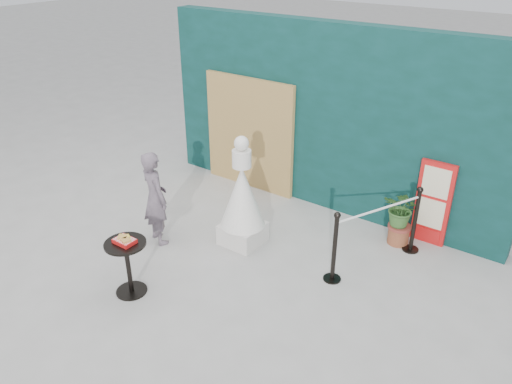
# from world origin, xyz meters

# --- Properties ---
(ground) EXTENTS (60.00, 60.00, 0.00)m
(ground) POSITION_xyz_m (0.00, 0.00, 0.00)
(ground) COLOR #ADAAA5
(ground) RESTS_ON ground
(back_wall) EXTENTS (6.00, 0.30, 3.00)m
(back_wall) POSITION_xyz_m (0.00, 3.15, 1.50)
(back_wall) COLOR #0A2D28
(back_wall) RESTS_ON ground
(bamboo_fence) EXTENTS (1.80, 0.08, 2.00)m
(bamboo_fence) POSITION_xyz_m (-1.40, 2.94, 1.00)
(bamboo_fence) COLOR tan
(bamboo_fence) RESTS_ON ground
(woman) EXTENTS (0.61, 0.50, 1.44)m
(woman) POSITION_xyz_m (-1.40, 0.63, 0.72)
(woman) COLOR slate
(woman) RESTS_ON ground
(menu_board) EXTENTS (0.50, 0.07, 1.30)m
(menu_board) POSITION_xyz_m (1.90, 2.95, 0.65)
(menu_board) COLOR red
(menu_board) RESTS_ON ground
(statue) EXTENTS (0.66, 0.66, 1.69)m
(statue) POSITION_xyz_m (-0.34, 1.33, 0.69)
(statue) COLOR silver
(statue) RESTS_ON ground
(cafe_table) EXTENTS (0.52, 0.52, 0.75)m
(cafe_table) POSITION_xyz_m (-0.80, -0.45, 0.50)
(cafe_table) COLOR black
(cafe_table) RESTS_ON ground
(food_basket) EXTENTS (0.26, 0.19, 0.11)m
(food_basket) POSITION_xyz_m (-0.79, -0.45, 0.79)
(food_basket) COLOR red
(food_basket) RESTS_ON cafe_table
(planter) EXTENTS (0.51, 0.44, 0.87)m
(planter) POSITION_xyz_m (1.56, 2.67, 0.50)
(planter) COLOR brown
(planter) RESTS_ON ground
(stanchion_barrier) EXTENTS (0.84, 1.54, 1.03)m
(stanchion_barrier) POSITION_xyz_m (1.49, 1.94, 0.49)
(stanchion_barrier) COLOR black
(stanchion_barrier) RESTS_ON ground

